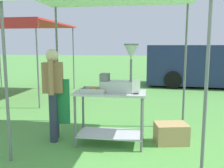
{
  "coord_description": "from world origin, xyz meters",
  "views": [
    {
      "loc": [
        0.5,
        -3.08,
        1.66
      ],
      "look_at": [
        -0.15,
        1.17,
        1.01
      ],
      "focal_mm": 40.31,
      "sensor_mm": 36.0,
      "label": 1
    }
  ],
  "objects_px": {
    "donut_tray": "(94,91)",
    "donut_cart": "(110,108)",
    "vendor": "(54,90)",
    "neighbour_tent": "(12,25)",
    "van_navy": "(216,65)",
    "donut_fryer": "(120,76)",
    "menu_sign": "(136,88)",
    "supply_crate": "(171,133)"
  },
  "relations": [
    {
      "from": "donut_tray",
      "to": "menu_sign",
      "type": "distance_m",
      "value": 0.69
    },
    {
      "from": "donut_tray",
      "to": "donut_fryer",
      "type": "xyz_separation_m",
      "value": [
        0.41,
        0.09,
        0.24
      ]
    },
    {
      "from": "menu_sign",
      "to": "van_navy",
      "type": "height_order",
      "value": "van_navy"
    },
    {
      "from": "donut_tray",
      "to": "donut_fryer",
      "type": "relative_size",
      "value": 0.51
    },
    {
      "from": "neighbour_tent",
      "to": "menu_sign",
      "type": "bearing_deg",
      "value": -42.01
    },
    {
      "from": "donut_fryer",
      "to": "neighbour_tent",
      "type": "relative_size",
      "value": 0.24
    },
    {
      "from": "menu_sign",
      "to": "van_navy",
      "type": "xyz_separation_m",
      "value": [
        2.86,
        6.91,
        -0.14
      ]
    },
    {
      "from": "vendor",
      "to": "menu_sign",
      "type": "bearing_deg",
      "value": -8.05
    },
    {
      "from": "menu_sign",
      "to": "vendor",
      "type": "bearing_deg",
      "value": 171.95
    },
    {
      "from": "supply_crate",
      "to": "donut_cart",
      "type": "bearing_deg",
      "value": -168.58
    },
    {
      "from": "donut_cart",
      "to": "menu_sign",
      "type": "relative_size",
      "value": 4.77
    },
    {
      "from": "neighbour_tent",
      "to": "donut_tray",
      "type": "bearing_deg",
      "value": -46.57
    },
    {
      "from": "donut_tray",
      "to": "menu_sign",
      "type": "height_order",
      "value": "menu_sign"
    },
    {
      "from": "vendor",
      "to": "van_navy",
      "type": "xyz_separation_m",
      "value": [
        4.31,
        6.71,
        -0.03
      ]
    },
    {
      "from": "van_navy",
      "to": "neighbour_tent",
      "type": "bearing_deg",
      "value": -156.53
    },
    {
      "from": "donut_fryer",
      "to": "donut_tray",
      "type": "bearing_deg",
      "value": -167.9
    },
    {
      "from": "vendor",
      "to": "neighbour_tent",
      "type": "xyz_separation_m",
      "value": [
        -2.8,
        3.62,
        1.42
      ]
    },
    {
      "from": "menu_sign",
      "to": "donut_tray",
      "type": "bearing_deg",
      "value": 174.88
    },
    {
      "from": "donut_cart",
      "to": "vendor",
      "type": "bearing_deg",
      "value": 176.62
    },
    {
      "from": "donut_cart",
      "to": "neighbour_tent",
      "type": "bearing_deg",
      "value": 136.0
    },
    {
      "from": "van_navy",
      "to": "neighbour_tent",
      "type": "height_order",
      "value": "neighbour_tent"
    },
    {
      "from": "donut_tray",
      "to": "vendor",
      "type": "xyz_separation_m",
      "value": [
        -0.76,
        0.14,
        -0.03
      ]
    },
    {
      "from": "supply_crate",
      "to": "van_navy",
      "type": "relative_size",
      "value": 0.11
    },
    {
      "from": "donut_cart",
      "to": "donut_tray",
      "type": "xyz_separation_m",
      "value": [
        -0.25,
        -0.08,
        0.3
      ]
    },
    {
      "from": "donut_tray",
      "to": "van_navy",
      "type": "distance_m",
      "value": 7.71
    },
    {
      "from": "donut_cart",
      "to": "donut_fryer",
      "type": "bearing_deg",
      "value": 1.9
    },
    {
      "from": "vendor",
      "to": "donut_cart",
      "type": "bearing_deg",
      "value": -3.38
    },
    {
      "from": "donut_cart",
      "to": "donut_fryer",
      "type": "distance_m",
      "value": 0.56
    },
    {
      "from": "donut_cart",
      "to": "supply_crate",
      "type": "relative_size",
      "value": 1.92
    },
    {
      "from": "menu_sign",
      "to": "supply_crate",
      "type": "bearing_deg",
      "value": 30.69
    },
    {
      "from": "supply_crate",
      "to": "van_navy",
      "type": "xyz_separation_m",
      "value": [
        2.27,
        6.56,
        0.71
      ]
    },
    {
      "from": "donut_cart",
      "to": "menu_sign",
      "type": "distance_m",
      "value": 0.59
    },
    {
      "from": "vendor",
      "to": "donut_tray",
      "type": "bearing_deg",
      "value": -10.65
    },
    {
      "from": "donut_tray",
      "to": "donut_cart",
      "type": "bearing_deg",
      "value": 18.49
    },
    {
      "from": "donut_cart",
      "to": "donut_tray",
      "type": "height_order",
      "value": "donut_tray"
    },
    {
      "from": "van_navy",
      "to": "vendor",
      "type": "bearing_deg",
      "value": -122.69
    },
    {
      "from": "donut_fryer",
      "to": "van_navy",
      "type": "xyz_separation_m",
      "value": [
        3.13,
        6.76,
        -0.29
      ]
    },
    {
      "from": "donut_cart",
      "to": "van_navy",
      "type": "xyz_separation_m",
      "value": [
        3.3,
        6.77,
        0.24
      ]
    },
    {
      "from": "vendor",
      "to": "supply_crate",
      "type": "xyz_separation_m",
      "value": [
        2.04,
        0.15,
        -0.73
      ]
    },
    {
      "from": "donut_cart",
      "to": "vendor",
      "type": "relative_size",
      "value": 0.73
    },
    {
      "from": "vendor",
      "to": "neighbour_tent",
      "type": "bearing_deg",
      "value": 127.75
    },
    {
      "from": "donut_fryer",
      "to": "supply_crate",
      "type": "relative_size",
      "value": 1.29
    }
  ]
}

